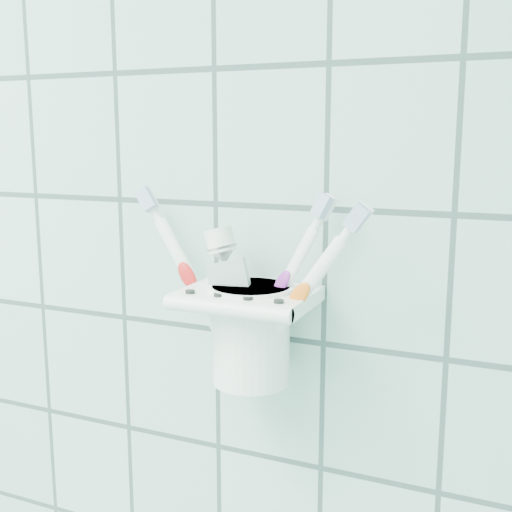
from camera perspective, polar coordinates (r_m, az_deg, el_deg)
The scene contains 6 objects.
holder_bracket at distance 0.60m, azimuth -0.66°, elevation -3.80°, with size 0.12×0.10×0.04m.
cup at distance 0.61m, azimuth -0.45°, elevation -6.61°, with size 0.08×0.08×0.09m.
toothbrush_pink at distance 0.60m, azimuth -1.55°, elevation -0.82°, with size 0.11×0.03×0.20m.
toothbrush_blue at distance 0.60m, azimuth -1.53°, elevation -1.60°, with size 0.08×0.04×0.19m.
toothbrush_orange at distance 0.59m, azimuth -1.44°, elevation -1.37°, with size 0.11×0.02×0.19m.
toothpaste_tube at distance 0.59m, azimuth -0.53°, elevation -3.18°, with size 0.07×0.04×0.15m.
Camera 1 is at (0.88, 0.62, 1.45)m, focal length 45.00 mm.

